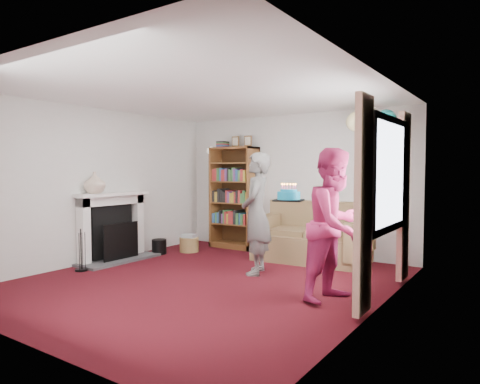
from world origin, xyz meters
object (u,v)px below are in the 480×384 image
Objects in this scene: bookcase at (235,198)px; birthday_cake at (289,196)px; person_magenta at (336,224)px; sofa at (314,239)px; person_striped at (256,213)px.

birthday_cake is (2.17, -1.91, 0.22)m from bookcase.
person_magenta is 4.99× the size of birthday_cake.
sofa is at bearing 44.09° from person_magenta.
person_magenta is at bearing -64.22° from sofa.
birthday_cake is at bearing -81.28° from sofa.
bookcase reaches higher than person_striped.
bookcase is 1.22× the size of person_magenta.
person_striped is at bearing -46.79° from bookcase.
person_striped is at bearing 82.01° from person_magenta.
person_magenta is 0.79m from birthday_cake.
bookcase is 6.11× the size of birthday_cake.
person_magenta is at bearing -36.23° from bookcase.
sofa is (1.76, -0.23, -0.59)m from bookcase.
bookcase reaches higher than sofa.
sofa is at bearing 103.65° from birthday_cake.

